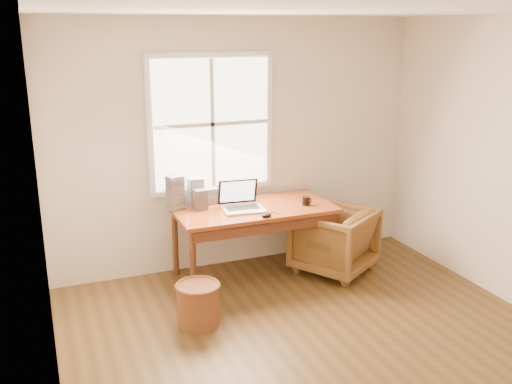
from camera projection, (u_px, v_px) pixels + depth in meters
room_shell at (335, 196)px, 4.10m from camera, size 4.04×4.54×2.64m
desk at (254, 209)px, 5.74m from camera, size 1.60×0.80×0.04m
armchair at (334, 240)px, 5.97m from camera, size 1.02×1.03×0.68m
wicker_stool at (198, 305)px, 4.93m from camera, size 0.46×0.46×0.36m
laptop at (244, 196)px, 5.57m from camera, size 0.46×0.48×0.31m
mouse at (266, 215)px, 5.42m from camera, size 0.11×0.06×0.04m
coffee_mug at (306, 201)px, 5.78m from camera, size 0.09×0.09×0.09m
cd_stack_a at (196, 192)px, 5.74m from camera, size 0.15×0.14×0.29m
cd_stack_b at (200, 200)px, 5.64m from camera, size 0.14×0.12×0.20m
cd_stack_c at (175, 193)px, 5.62m from camera, size 0.18×0.16×0.34m
cd_stack_d at (211, 195)px, 5.84m from camera, size 0.14×0.13×0.16m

